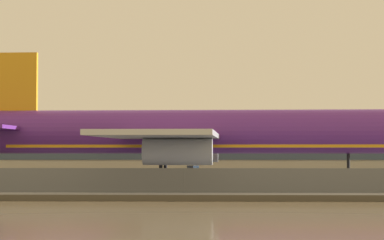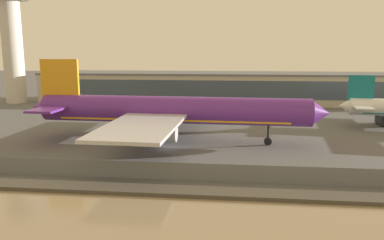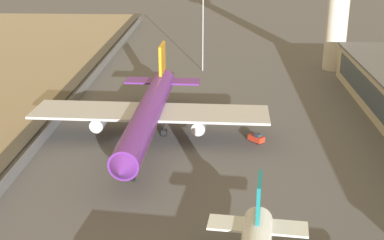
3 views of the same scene
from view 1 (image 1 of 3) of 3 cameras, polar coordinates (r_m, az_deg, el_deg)
ground_plane at (r=79.44m, az=-0.12°, el=-5.16°), size 500.00×500.00×0.00m
shoreline_seawall at (r=58.97m, az=-0.77°, el=-5.88°), size 320.00×3.00×0.50m
perimeter_fence at (r=63.41m, az=-0.59°, el=-4.77°), size 280.00×0.10×2.41m
cargo_jet_purple at (r=84.14m, az=-0.46°, el=-1.05°), size 55.15×47.49×15.22m
baggage_tug at (r=105.43m, az=-0.07°, el=-4.03°), size 3.40×3.38×1.80m
terminal_building at (r=141.22m, az=3.81°, el=-1.95°), size 119.42×20.05×9.72m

